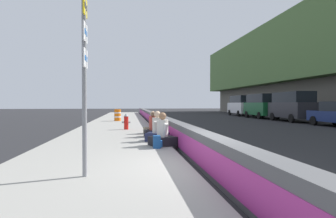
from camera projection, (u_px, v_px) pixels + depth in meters
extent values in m
plane|color=#232326|center=(210.00, 171.00, 6.50)|extent=(160.00, 160.00, 0.00)
cube|color=gray|center=(92.00, 172.00, 6.13)|extent=(80.00, 4.40, 0.14)
cube|color=#545456|center=(210.00, 153.00, 6.49)|extent=(76.00, 0.44, 0.85)
cube|color=#B2338C|center=(201.00, 155.00, 6.46)|extent=(74.48, 0.01, 0.54)
cylinder|color=gray|center=(84.00, 84.00, 5.46)|extent=(0.09, 0.09, 3.60)
cube|color=yellow|center=(85.00, 6.00, 5.43)|extent=(0.44, 0.02, 0.36)
cube|color=black|center=(86.00, 6.00, 5.44)|extent=(0.30, 0.01, 0.10)
cube|color=white|center=(85.00, 32.00, 5.44)|extent=(0.44, 0.02, 0.36)
cube|color=#1956AD|center=(86.00, 32.00, 5.45)|extent=(0.30, 0.01, 0.10)
cube|color=white|center=(85.00, 58.00, 5.45)|extent=(0.44, 0.02, 0.36)
cube|color=#1956AD|center=(86.00, 58.00, 5.46)|extent=(0.30, 0.01, 0.10)
cylinder|color=red|center=(126.00, 123.00, 15.43)|extent=(0.24, 0.24, 0.72)
cone|color=gray|center=(126.00, 115.00, 15.42)|extent=(0.26, 0.26, 0.16)
cylinder|color=gray|center=(129.00, 122.00, 15.45)|extent=(0.10, 0.12, 0.10)
cylinder|color=gray|center=(123.00, 122.00, 15.40)|extent=(0.10, 0.12, 0.10)
cube|color=black|center=(163.00, 141.00, 9.54)|extent=(0.91, 0.98, 0.30)
cylinder|color=beige|center=(163.00, 128.00, 9.53)|extent=(0.39, 0.39, 0.57)
sphere|color=#8E6647|center=(163.00, 116.00, 9.52)|extent=(0.25, 0.25, 0.25)
cylinder|color=beige|center=(160.00, 129.00, 9.72)|extent=(0.32, 0.22, 0.50)
cylinder|color=beige|center=(165.00, 130.00, 9.34)|extent=(0.32, 0.22, 0.50)
cube|color=#23284C|center=(157.00, 137.00, 10.70)|extent=(0.93, 1.00, 0.31)
cylinder|color=beige|center=(157.00, 125.00, 10.69)|extent=(0.39, 0.39, 0.58)
sphere|color=beige|center=(157.00, 114.00, 10.68)|extent=(0.25, 0.25, 0.25)
cylinder|color=beige|center=(159.00, 126.00, 10.90)|extent=(0.32, 0.23, 0.51)
cylinder|color=beige|center=(156.00, 127.00, 10.48)|extent=(0.32, 0.23, 0.51)
cube|color=black|center=(154.00, 133.00, 12.10)|extent=(0.72, 0.82, 0.29)
cylinder|color=#AD3D33|center=(154.00, 124.00, 12.09)|extent=(0.36, 0.36, 0.54)
sphere|color=brown|center=(154.00, 115.00, 12.09)|extent=(0.24, 0.24, 0.24)
cylinder|color=#AD3D33|center=(153.00, 125.00, 12.29)|extent=(0.29, 0.15, 0.47)
cylinder|color=#AD3D33|center=(154.00, 125.00, 11.90)|extent=(0.29, 0.15, 0.47)
cube|color=#706651|center=(153.00, 130.00, 13.43)|extent=(0.81, 0.89, 0.28)
cylinder|color=#AD3D33|center=(153.00, 122.00, 13.42)|extent=(0.36, 0.36, 0.54)
sphere|color=tan|center=(153.00, 114.00, 13.41)|extent=(0.24, 0.24, 0.24)
cylinder|color=#AD3D33|center=(151.00, 123.00, 13.61)|extent=(0.30, 0.19, 0.47)
cylinder|color=#AD3D33|center=(154.00, 123.00, 13.24)|extent=(0.30, 0.19, 0.47)
cube|color=navy|center=(157.00, 142.00, 8.99)|extent=(0.32, 0.22, 0.40)
cube|color=navy|center=(161.00, 144.00, 9.01)|extent=(0.22, 0.06, 0.20)
cylinder|color=orange|center=(118.00, 115.00, 23.00)|extent=(0.52, 0.52, 0.95)
cylinder|color=white|center=(118.00, 113.00, 23.00)|extent=(0.54, 0.54, 0.10)
cylinder|color=white|center=(118.00, 117.00, 23.00)|extent=(0.54, 0.54, 0.10)
cylinder|color=black|center=(314.00, 121.00, 20.13)|extent=(0.66, 0.23, 0.66)
cylinder|color=black|center=(336.00, 121.00, 20.35)|extent=(0.66, 0.23, 0.66)
cube|color=#28282D|center=(292.00, 110.00, 24.41)|extent=(5.17, 2.15, 1.30)
cube|color=black|center=(293.00, 97.00, 24.29)|extent=(4.16, 1.92, 0.90)
cylinder|color=black|center=(273.00, 117.00, 25.96)|extent=(0.73, 0.25, 0.72)
cylinder|color=black|center=(292.00, 116.00, 26.14)|extent=(0.73, 0.25, 0.72)
cylinder|color=black|center=(292.00, 118.00, 22.71)|extent=(0.73, 0.25, 0.72)
cylinder|color=black|center=(314.00, 118.00, 22.90)|extent=(0.73, 0.25, 0.72)
cube|color=#145128|center=(261.00, 109.00, 29.86)|extent=(5.16, 2.12, 1.30)
cube|color=black|center=(262.00, 98.00, 29.74)|extent=(4.15, 1.89, 0.90)
cylinder|color=black|center=(247.00, 114.00, 31.39)|extent=(0.73, 0.24, 0.72)
cylinder|color=black|center=(263.00, 114.00, 31.60)|extent=(0.73, 0.24, 0.72)
cylinder|color=black|center=(259.00, 116.00, 28.15)|extent=(0.73, 0.24, 0.72)
cylinder|color=black|center=(277.00, 115.00, 28.35)|extent=(0.73, 0.24, 0.72)
cube|color=silver|center=(241.00, 108.00, 35.79)|extent=(5.15, 2.10, 1.30)
cube|color=black|center=(242.00, 99.00, 35.67)|extent=(4.15, 1.88, 0.90)
cylinder|color=black|center=(230.00, 113.00, 37.32)|extent=(0.73, 0.24, 0.72)
cylinder|color=black|center=(243.00, 113.00, 37.52)|extent=(0.73, 0.24, 0.72)
cylinder|color=black|center=(239.00, 113.00, 34.07)|extent=(0.73, 0.24, 0.72)
cylinder|color=black|center=(254.00, 113.00, 34.28)|extent=(0.73, 0.24, 0.72)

